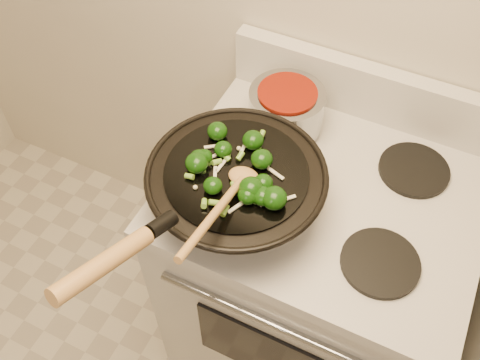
% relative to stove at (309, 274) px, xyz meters
% --- Properties ---
extents(stove, '(0.78, 0.67, 1.08)m').
position_rel_stove_xyz_m(stove, '(0.00, 0.00, 0.00)').
color(stove, silver).
rests_on(stove, ground).
extents(wok, '(0.42, 0.68, 0.28)m').
position_rel_stove_xyz_m(wok, '(-0.18, -0.16, 0.53)').
color(wok, black).
rests_on(wok, stove).
extents(stirfry, '(0.26, 0.26, 0.05)m').
position_rel_stove_xyz_m(stirfry, '(-0.17, -0.16, 0.61)').
color(stirfry, '#0E3307').
rests_on(stirfry, wok).
extents(wooden_spoon, '(0.07, 0.32, 0.11)m').
position_rel_stove_xyz_m(wooden_spoon, '(-0.15, -0.25, 0.62)').
color(wooden_spoon, '#AA7C43').
rests_on(wooden_spoon, wok).
extents(saucepan, '(0.20, 0.32, 0.12)m').
position_rel_stove_xyz_m(saucepan, '(-0.18, 0.14, 0.52)').
color(saucepan, '#92959A').
rests_on(saucepan, stove).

